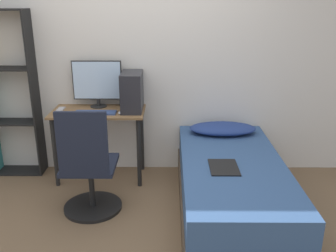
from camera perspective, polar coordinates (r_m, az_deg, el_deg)
The scene contains 12 objects.
ground_plane at distance 3.17m, azimuth -6.83°, elevation -17.48°, with size 14.00×14.00×0.00m, color brown.
wall_back at distance 4.06m, azimuth -5.02°, elevation 10.07°, with size 8.00×0.05×2.50m.
desk at distance 4.00m, azimuth -10.47°, elevation 0.33°, with size 0.96×0.50×0.76m.
office_chair at distance 3.43m, azimuth -11.94°, elevation -7.19°, with size 0.54×0.54×1.01m.
bed at distance 3.46m, azimuth 9.60°, elevation -9.24°, with size 0.92×1.93×0.52m.
pillow at distance 3.97m, azimuth 8.31°, elevation -0.38°, with size 0.70×0.36×0.11m.
magazine at distance 3.20m, azimuth 8.49°, elevation -6.24°, with size 0.24×0.32×0.01m.
monitor at distance 4.04m, azimuth -10.74°, elevation 6.60°, with size 0.52×0.17×0.50m.
keyboard at distance 3.86m, azimuth -11.01°, elevation 2.02°, with size 0.42×0.13×0.02m.
pc_tower at distance 3.88m, azimuth -5.50°, elevation 5.26°, with size 0.21×0.40×0.40m.
mouse at distance 3.82m, azimuth -7.19°, elevation 2.03°, with size 0.06×0.09×0.02m.
phone at distance 4.09m, azimuth -16.02°, elevation 2.51°, with size 0.07×0.14×0.01m.
Camera 1 is at (0.38, -2.52, 1.88)m, focal length 40.00 mm.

